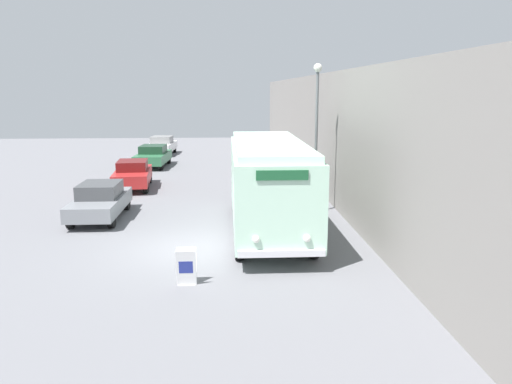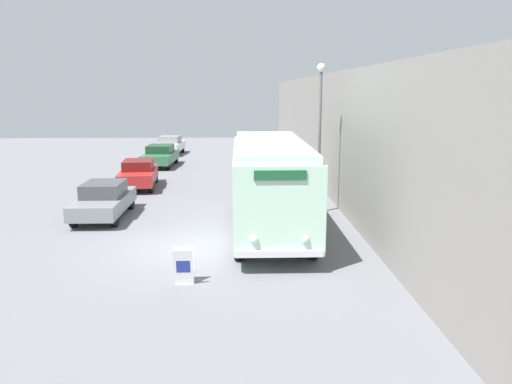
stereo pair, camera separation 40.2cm
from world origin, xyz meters
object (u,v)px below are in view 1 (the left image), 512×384
object	(u,v)px
streetlamp	(317,117)
parked_car_near	(100,201)
parked_car_distant	(162,145)
vintage_bus	(268,181)
sign_board	(186,267)
parked_car_mid	(133,174)
parked_car_far	(153,156)

from	to	relation	value
streetlamp	parked_car_near	distance (m)	9.71
streetlamp	parked_car_distant	size ratio (longest dim) A/B	1.52
parked_car_near	vintage_bus	bearing A→B (deg)	-18.93
vintage_bus	sign_board	bearing A→B (deg)	-117.41
sign_board	parked_car_mid	size ratio (longest dim) A/B	0.23
parked_car_distant	vintage_bus	bearing A→B (deg)	-69.43
parked_car_mid	parked_car_far	xyz separation A→B (m)	(-0.01, 7.79, -0.01)
parked_car_mid	parked_car_distant	bearing A→B (deg)	86.07
parked_car_far	streetlamp	bearing A→B (deg)	-54.12
streetlamp	parked_car_near	xyz separation A→B (m)	(-9.09, -0.51, -3.37)
vintage_bus	parked_car_distant	distance (m)	24.35
streetlamp	parked_car_near	bearing A→B (deg)	-176.81
parked_car_distant	parked_car_far	bearing A→B (deg)	-83.94
sign_board	parked_car_far	distance (m)	22.15
vintage_bus	parked_car_mid	bearing A→B (deg)	127.07
parked_car_near	parked_car_far	bearing A→B (deg)	89.29
sign_board	parked_car_near	world-z (taller)	parked_car_near
parked_car_near	parked_car_far	world-z (taller)	parked_car_far
parked_car_near	parked_car_distant	size ratio (longest dim) A/B	1.06
sign_board	parked_car_mid	distance (m)	14.55
streetlamp	parked_car_mid	distance (m)	11.25
streetlamp	parked_car_mid	size ratio (longest dim) A/B	1.43
parked_car_mid	parked_car_near	bearing A→B (deg)	-96.34
parked_car_near	sign_board	bearing A→B (deg)	-61.26
vintage_bus	sign_board	size ratio (longest dim) A/B	8.97
parked_car_far	vintage_bus	bearing A→B (deg)	-65.24
parked_car_mid	parked_car_distant	xyz separation A→B (m)	(-0.24, 14.51, -0.00)
vintage_bus	parked_car_far	bearing A→B (deg)	111.88
parked_car_mid	parked_car_distant	size ratio (longest dim) A/B	1.07
parked_car_far	parked_car_distant	xyz separation A→B (m)	(-0.23, 6.72, 0.01)
parked_car_far	parked_car_distant	world-z (taller)	parked_car_distant
streetlamp	parked_car_far	xyz separation A→B (m)	(-8.94, 13.77, -3.35)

